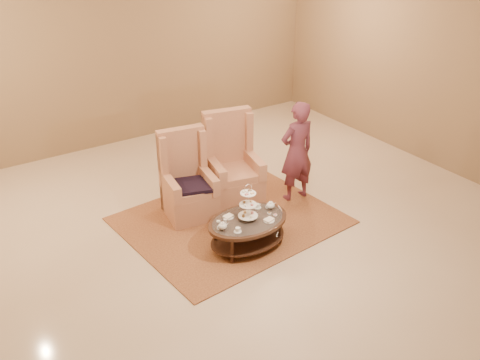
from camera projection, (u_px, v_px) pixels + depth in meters
ground at (244, 238)px, 7.23m from camera, size 8.00×8.00×0.00m
ceiling at (244, 238)px, 7.23m from camera, size 8.00×8.00×0.02m
wall_back at (118, 48)px, 9.37m from camera, size 8.00×0.04×3.50m
wall_right at (456, 66)px, 8.37m from camera, size 0.04×8.00×3.50m
rug at (230, 220)px, 7.61m from camera, size 3.02×2.59×0.02m
tea_table at (248, 224)px, 6.90m from camera, size 1.12×0.79×0.93m
armchair_left at (187, 187)px, 7.62m from camera, size 0.77×0.79×1.25m
armchair_right at (232, 171)px, 7.99m from camera, size 0.87×0.89×1.36m
person at (297, 152)px, 7.84m from camera, size 0.58×0.40×1.55m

